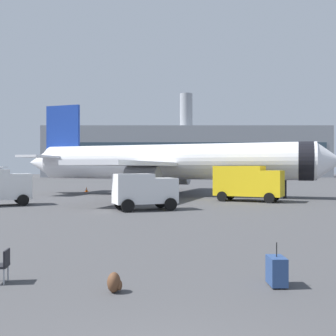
% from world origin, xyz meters
% --- Properties ---
extents(airplane_at_gate, '(34.90, 31.89, 10.50)m').
position_xyz_m(airplane_at_gate, '(-0.01, 38.29, 3.66)').
color(airplane_at_gate, white).
rests_on(airplane_at_gate, ground).
extents(fuel_truck, '(6.45, 4.76, 3.20)m').
position_xyz_m(fuel_truck, '(7.20, 30.95, 1.77)').
color(fuel_truck, yellow).
rests_on(fuel_truck, ground).
extents(cargo_van, '(4.82, 3.57, 2.60)m').
position_xyz_m(cargo_van, '(-1.71, 23.29, 1.45)').
color(cargo_van, white).
rests_on(cargo_van, ground).
extents(safety_cone_near, '(0.44, 0.44, 0.71)m').
position_xyz_m(safety_cone_near, '(-15.40, 32.67, 0.35)').
color(safety_cone_near, '#F2590C').
rests_on(safety_cone_near, ground).
extents(safety_cone_mid, '(0.44, 0.44, 0.63)m').
position_xyz_m(safety_cone_mid, '(-10.33, 45.16, 0.31)').
color(safety_cone_mid, '#F2590C').
rests_on(safety_cone_mid, ground).
extents(rolling_suitcase, '(0.41, 0.65, 1.10)m').
position_xyz_m(rolling_suitcase, '(2.72, 5.13, 0.39)').
color(rolling_suitcase, navy).
rests_on(rolling_suitcase, ground).
extents(traveller_backpack, '(0.36, 0.40, 0.48)m').
position_xyz_m(traveller_backpack, '(-1.29, 4.63, 0.23)').
color(traveller_backpack, brown).
rests_on(traveller_backpack, ground).
extents(gate_chair, '(0.54, 0.54, 0.86)m').
position_xyz_m(gate_chair, '(-4.33, 5.41, 0.50)').
color(gate_chair, black).
rests_on(gate_chair, ground).
extents(terminal_building, '(97.04, 16.70, 29.24)m').
position_xyz_m(terminal_building, '(6.28, 133.79, 8.74)').
color(terminal_building, gray).
rests_on(terminal_building, ground).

